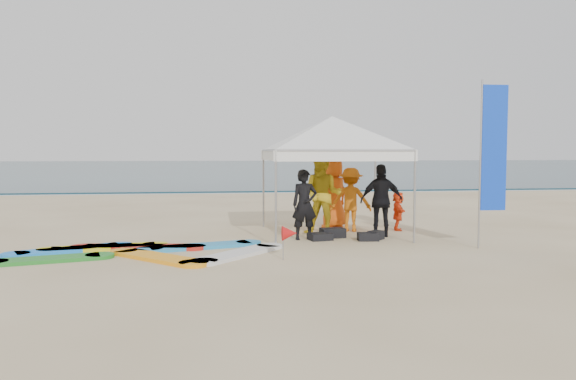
# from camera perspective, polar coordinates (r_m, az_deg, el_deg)

# --- Properties ---
(ground) EXTENTS (120.00, 120.00, 0.00)m
(ground) POSITION_cam_1_polar(r_m,az_deg,el_deg) (9.52, 0.54, -8.33)
(ground) COLOR beige
(ground) RESTS_ON ground
(ocean) EXTENTS (160.00, 84.00, 0.08)m
(ocean) POSITION_cam_1_polar(r_m,az_deg,el_deg) (69.25, -6.38, 2.33)
(ocean) COLOR #0C2633
(ocean) RESTS_ON ground
(shoreline_foam) EXTENTS (160.00, 1.20, 0.01)m
(shoreline_foam) POSITION_cam_1_polar(r_m,az_deg,el_deg) (27.52, -4.73, -0.24)
(shoreline_foam) COLOR silver
(shoreline_foam) RESTS_ON ground
(person_black_a) EXTENTS (0.62, 0.44, 1.61)m
(person_black_a) POSITION_cam_1_polar(r_m,az_deg,el_deg) (12.83, 1.69, -1.49)
(person_black_a) COLOR black
(person_black_a) RESTS_ON ground
(person_yellow) EXTENTS (1.17, 1.07, 1.96)m
(person_yellow) POSITION_cam_1_polar(r_m,az_deg,el_deg) (13.57, 3.54, -0.47)
(person_yellow) COLOR gold
(person_yellow) RESTS_ON ground
(person_orange_a) EXTENTS (1.17, 0.89, 1.61)m
(person_orange_a) POSITION_cam_1_polar(r_m,az_deg,el_deg) (14.25, 6.39, -0.98)
(person_orange_a) COLOR orange
(person_orange_a) RESTS_ON ground
(person_black_b) EXTENTS (1.04, 0.50, 1.72)m
(person_black_b) POSITION_cam_1_polar(r_m,az_deg,el_deg) (13.43, 9.48, -1.06)
(person_black_b) COLOR black
(person_black_b) RESTS_ON ground
(person_orange_b) EXTENTS (1.06, 0.95, 1.83)m
(person_orange_b) POSITION_cam_1_polar(r_m,az_deg,el_deg) (14.79, 4.66, -0.36)
(person_orange_b) COLOR #E05913
(person_orange_b) RESTS_ON ground
(person_seated) EXTENTS (0.51, 0.96, 0.99)m
(person_seated) POSITION_cam_1_polar(r_m,az_deg,el_deg) (14.62, 11.12, -2.11)
(person_seated) COLOR #FA4216
(person_seated) RESTS_ON ground
(canopy_tent) EXTENTS (4.34, 4.34, 3.27)m
(canopy_tent) POSITION_cam_1_polar(r_m,az_deg,el_deg) (13.66, 4.51, 7.43)
(canopy_tent) COLOR #A5A5A8
(canopy_tent) RESTS_ON ground
(feather_flag) EXTENTS (0.59, 0.04, 3.49)m
(feather_flag) POSITION_cam_1_polar(r_m,az_deg,el_deg) (12.38, 20.07, 3.85)
(feather_flag) COLOR #A5A5A8
(feather_flag) RESTS_ON ground
(marker_pennant) EXTENTS (0.28, 0.28, 0.64)m
(marker_pennant) POSITION_cam_1_polar(r_m,az_deg,el_deg) (10.49, 0.15, -4.43)
(marker_pennant) COLOR #A5A5A8
(marker_pennant) RESTS_ON ground
(gear_pile) EXTENTS (1.79, 0.94, 0.22)m
(gear_pile) POSITION_cam_1_polar(r_m,az_deg,el_deg) (13.03, 5.63, -4.57)
(gear_pile) COLOR black
(gear_pile) RESTS_ON ground
(surfboard_spread) EXTENTS (5.34, 2.62, 0.07)m
(surfboard_spread) POSITION_cam_1_polar(r_m,az_deg,el_deg) (11.63, -14.90, -6.03)
(surfboard_spread) COLOR #268BCC
(surfboard_spread) RESTS_ON ground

